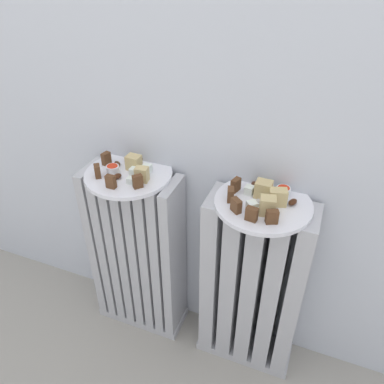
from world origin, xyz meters
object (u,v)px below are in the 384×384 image
at_px(plate_right, 263,204).
at_px(jam_bowl_right, 283,191).
at_px(radiator_left, 138,255).
at_px(plate_left, 129,174).
at_px(fork, 257,206).
at_px(jam_bowl_left, 113,169).
at_px(radiator_right, 252,288).

distance_m(plate_right, jam_bowl_right, 0.07).
distance_m(radiator_left, plate_left, 0.34).
xyz_separation_m(plate_right, fork, (-0.01, -0.03, 0.01)).
xyz_separation_m(jam_bowl_left, jam_bowl_right, (0.50, 0.07, -0.00)).
distance_m(radiator_left, jam_bowl_left, 0.36).
bearing_deg(jam_bowl_right, radiator_left, -173.16).
distance_m(plate_left, jam_bowl_right, 0.46).
distance_m(jam_bowl_left, fork, 0.44).
relative_size(plate_right, jam_bowl_right, 6.65).
bearing_deg(jam_bowl_left, radiator_right, 2.41).
bearing_deg(plate_right, jam_bowl_right, 52.48).
bearing_deg(plate_right, jam_bowl_left, -177.59).
xyz_separation_m(plate_left, jam_bowl_left, (-0.04, -0.02, 0.02)).
height_order(radiator_left, jam_bowl_left, jam_bowl_left).
bearing_deg(radiator_right, plate_right, 90.00).
bearing_deg(radiator_left, jam_bowl_right, 6.84).
relative_size(radiator_left, fork, 6.82).
bearing_deg(jam_bowl_left, plate_left, 24.84).
bearing_deg(plate_left, plate_right, 0.00).
relative_size(plate_right, fork, 2.77).
relative_size(radiator_left, plate_right, 2.46).
bearing_deg(jam_bowl_left, jam_bowl_right, 8.45).
height_order(radiator_right, jam_bowl_right, jam_bowl_right).
xyz_separation_m(radiator_left, fork, (0.40, -0.03, 0.35)).
distance_m(jam_bowl_right, fork, 0.10).
xyz_separation_m(radiator_right, fork, (-0.01, -0.03, 0.35)).
xyz_separation_m(plate_right, jam_bowl_left, (-0.46, -0.02, 0.02)).
height_order(jam_bowl_right, fork, jam_bowl_right).
bearing_deg(radiator_left, fork, -3.88).
relative_size(jam_bowl_right, fork, 0.42).
relative_size(radiator_left, jam_bowl_left, 16.81).
distance_m(plate_right, fork, 0.03).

